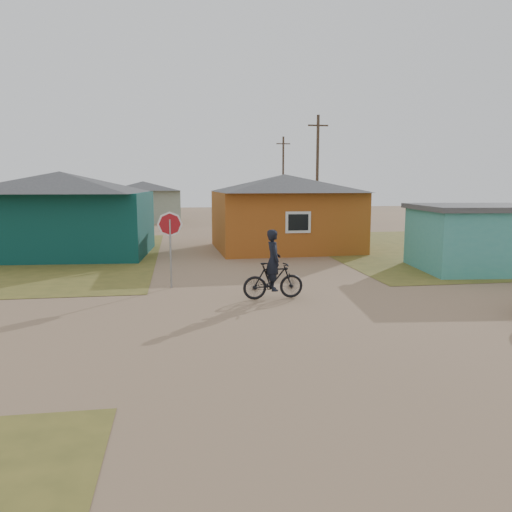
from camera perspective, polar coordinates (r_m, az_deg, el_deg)
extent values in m
plane|color=#957356|center=(12.40, 5.51, -7.88)|extent=(120.00, 120.00, 0.00)
cube|color=olive|center=(30.04, 25.65, 0.93)|extent=(20.00, 18.00, 0.00)
cube|color=#093633|center=(25.70, -21.27, 3.42)|extent=(8.40, 6.54, 3.00)
pyramid|color=#39393C|center=(25.62, -21.51, 7.88)|extent=(8.93, 7.08, 1.00)
cube|color=#A04F18|center=(26.18, 3.26, 4.06)|extent=(7.21, 6.24, 3.00)
pyramid|color=#39393C|center=(26.11, 3.30, 8.33)|extent=(7.72, 6.76, 0.90)
cube|color=silver|center=(23.23, 4.84, 3.86)|extent=(1.20, 0.06, 1.00)
cube|color=black|center=(23.20, 4.85, 3.86)|extent=(0.95, 0.04, 0.75)
cube|color=teal|center=(22.05, 25.71, 1.65)|extent=(6.39, 4.61, 2.40)
cube|color=#39393C|center=(21.95, 25.92, 5.02)|extent=(6.71, 4.93, 0.20)
cube|color=gray|center=(45.67, -12.71, 5.58)|extent=(6.49, 5.60, 2.80)
pyramid|color=#39393C|center=(45.62, -12.79, 7.83)|extent=(7.04, 6.15, 0.80)
cube|color=gray|center=(53.18, 5.29, 6.11)|extent=(6.41, 5.50, 2.80)
pyramid|color=#39393C|center=(53.14, 5.32, 8.05)|extent=(6.95, 6.05, 0.80)
cube|color=gray|center=(58.61, -19.81, 5.81)|extent=(5.75, 5.28, 2.70)
pyramid|color=#39393C|center=(58.57, -19.89, 7.47)|extent=(6.28, 5.81, 0.70)
cylinder|color=#47372B|center=(34.85, 7.02, 9.19)|extent=(0.20, 0.20, 8.00)
cube|color=#47372B|center=(35.05, 7.11, 14.59)|extent=(1.40, 0.10, 0.10)
cylinder|color=#47372B|center=(50.63, 3.11, 8.96)|extent=(0.20, 0.20, 8.00)
cube|color=#47372B|center=(50.77, 3.14, 12.69)|extent=(1.40, 0.10, 0.10)
cylinder|color=gray|center=(16.67, -9.73, 0.24)|extent=(0.07, 0.07, 2.28)
imported|color=black|center=(14.98, 1.98, -2.82)|extent=(1.89, 0.65, 1.11)
imported|color=black|center=(14.87, 1.99, -0.46)|extent=(0.48, 0.70, 1.83)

